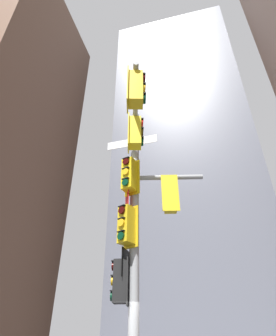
% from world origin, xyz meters
% --- Properties ---
extents(building_mid_block, '(15.14, 15.14, 43.24)m').
position_xyz_m(building_mid_block, '(0.30, 24.21, 21.62)').
color(building_mid_block, slate).
rests_on(building_mid_block, ground).
extents(signal_pole_assembly, '(2.80, 3.35, 8.44)m').
position_xyz_m(signal_pole_assembly, '(0.16, -0.41, 4.91)').
color(signal_pole_assembly, '#9EA0A3').
rests_on(signal_pole_assembly, ground).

